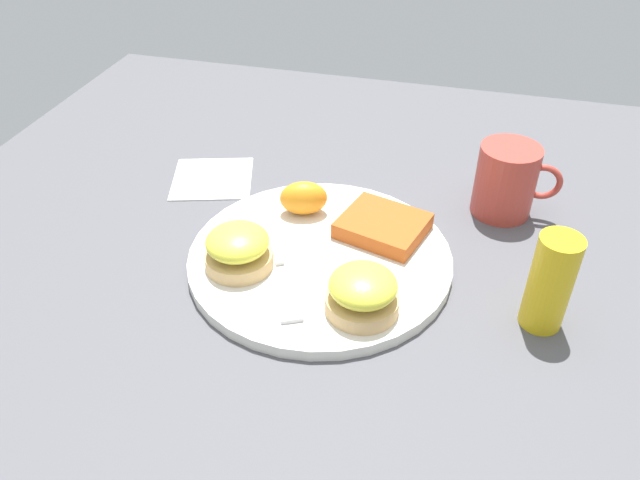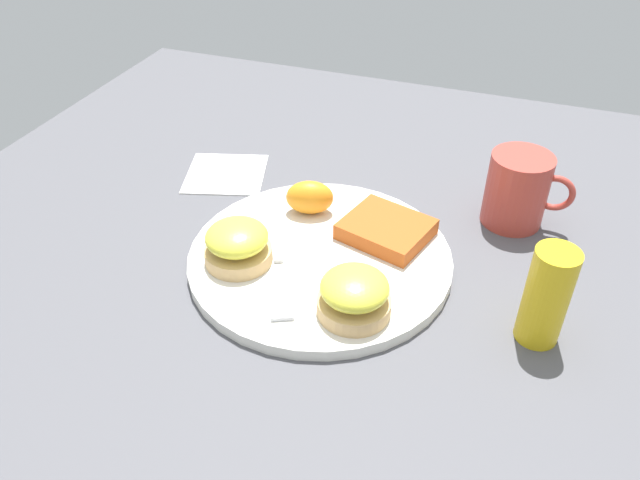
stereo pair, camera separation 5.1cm
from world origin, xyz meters
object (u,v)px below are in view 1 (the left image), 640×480
object	(u,v)px
sandwich_benedict_left	(238,249)
sandwich_benedict_right	(363,292)
hashbrown_patty	(383,226)
condiment_bottle	(550,283)
cup	(507,180)
orange_wedge	(304,198)
fork	(281,269)

from	to	relation	value
sandwich_benedict_left	sandwich_benedict_right	bearing A→B (deg)	-13.40
sandwich_benedict_right	sandwich_benedict_left	bearing A→B (deg)	166.60
hashbrown_patty	condiment_bottle	world-z (taller)	condiment_bottle
sandwich_benedict_left	cup	xyz separation A→B (m)	(0.29, 0.21, 0.01)
orange_wedge	condiment_bottle	size ratio (longest dim) A/B	0.55
cup	hashbrown_patty	bearing A→B (deg)	-142.93
fork	cup	size ratio (longest dim) A/B	1.75
fork	orange_wedge	bearing A→B (deg)	93.27
hashbrown_patty	cup	world-z (taller)	cup
sandwich_benedict_right	condiment_bottle	bearing A→B (deg)	13.56
hashbrown_patty	cup	bearing A→B (deg)	37.07
orange_wedge	hashbrown_patty	bearing A→B (deg)	-8.86
fork	hashbrown_patty	bearing A→B (deg)	45.75
cup	sandwich_benedict_left	bearing A→B (deg)	-143.83
sandwich_benedict_left	fork	bearing A→B (deg)	3.72
sandwich_benedict_right	condiment_bottle	world-z (taller)	condiment_bottle
orange_wedge	cup	size ratio (longest dim) A/B	0.56
hashbrown_patty	orange_wedge	bearing A→B (deg)	171.14
sandwich_benedict_right	orange_wedge	world-z (taller)	sandwich_benedict_right
hashbrown_patty	orange_wedge	xyz separation A→B (m)	(-0.10, 0.02, 0.01)
sandwich_benedict_left	orange_wedge	distance (m)	0.13
cup	condiment_bottle	distance (m)	0.21
sandwich_benedict_left	hashbrown_patty	bearing A→B (deg)	35.29
orange_wedge	cup	bearing A→B (deg)	20.06
orange_wedge	condiment_bottle	distance (m)	0.31
orange_wedge	cup	distance (m)	0.26
orange_wedge	fork	xyz separation A→B (m)	(0.01, -0.12, -0.02)
orange_wedge	fork	world-z (taller)	orange_wedge
sandwich_benedict_right	hashbrown_patty	bearing A→B (deg)	91.32
sandwich_benedict_left	cup	bearing A→B (deg)	36.17
sandwich_benedict_right	cup	size ratio (longest dim) A/B	0.72
sandwich_benedict_right	cup	world-z (taller)	cup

